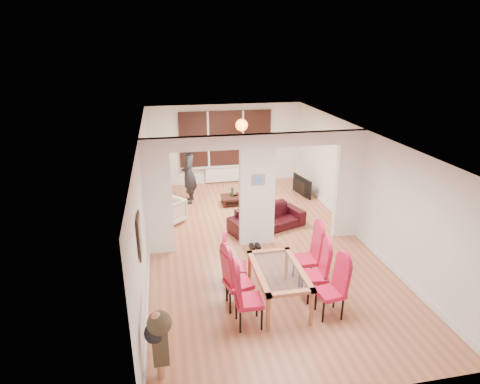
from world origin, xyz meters
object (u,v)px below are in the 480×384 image
object	(u,v)px
dining_chair_rb	(315,273)
armchair	(168,211)
dining_chair_rc	(307,256)
bowl	(234,194)
dining_chair_lb	(238,279)
coffee_table	(241,200)
person	(189,173)
dining_chair_lc	(235,264)
sofa	(267,218)
bottle	(232,192)
dining_table	(278,286)
television	(299,186)
dining_chair_ra	(330,289)
dining_chair_la	(249,297)

from	to	relation	value
dining_chair_rb	armchair	distance (m)	4.61
dining_chair_rc	bowl	world-z (taller)	dining_chair_rc
dining_chair_lb	coffee_table	size ratio (longest dim) A/B	0.99
armchair	person	xyz separation A→B (m)	(0.66, 1.36, 0.56)
dining_chair_lc	dining_chair_rb	distance (m)	1.48
sofa	armchair	xyz separation A→B (m)	(-2.43, 0.83, 0.05)
dining_chair_lc	dining_chair_rb	world-z (taller)	dining_chair_rb
bottle	dining_table	bearing A→B (deg)	-90.18
armchair	television	xyz separation A→B (m)	(4.00, 1.28, -0.04)
dining_chair_lc	dining_chair_ra	distance (m)	1.82
dining_chair_lb	bottle	xyz separation A→B (m)	(0.73, 4.72, -0.15)
dining_chair_la	dining_chair_ra	xyz separation A→B (m)	(1.41, -0.02, -0.02)
armchair	bowl	bearing A→B (deg)	76.50
coffee_table	bowl	distance (m)	0.25
dining_chair_ra	coffee_table	size ratio (longest dim) A/B	0.94
dining_chair_lb	dining_chair_lc	size ratio (longest dim) A/B	1.06
dining_chair_rc	sofa	xyz separation A→B (m)	(-0.14, 2.46, -0.29)
bowl	dining_chair_rc	bearing A→B (deg)	-81.48
dining_chair_lc	bottle	size ratio (longest dim) A/B	3.62
dining_chair_lb	dining_chair_ra	world-z (taller)	dining_chair_lb
person	television	bearing A→B (deg)	97.35
dining_chair_la	television	world-z (taller)	dining_chair_la
sofa	television	size ratio (longest dim) A/B	1.92
person	armchair	bearing A→B (deg)	-17.02
person	dining_chair_la	bearing A→B (deg)	14.23
dining_chair_lc	coffee_table	xyz separation A→B (m)	(0.93, 4.18, -0.40)
dining_chair_ra	dining_chair_rb	distance (m)	0.53
armchair	television	world-z (taller)	armchair
dining_chair_lc	person	distance (m)	4.65
armchair	person	distance (m)	1.61
dining_chair_rc	coffee_table	world-z (taller)	dining_chair_rc
bottle	dining_chair_rc	bearing A→B (deg)	-80.29
dining_chair_lc	bottle	xyz separation A→B (m)	(0.68, 4.15, -0.12)
dining_chair_rb	bottle	size ratio (longest dim) A/B	3.66
dining_chair_ra	television	distance (m)	5.81
dining_chair_ra	dining_chair_la	bearing A→B (deg)	170.71
dining_table	dining_chair_lb	bearing A→B (deg)	176.73
television	bottle	xyz separation A→B (m)	(-2.14, -0.38, 0.11)
dining_chair_la	dining_chair_rc	world-z (taller)	dining_chair_rc
dining_chair_la	sofa	world-z (taller)	dining_chair_la
dining_chair_lb	dining_chair_la	bearing A→B (deg)	-95.92
sofa	bowl	bearing A→B (deg)	85.16
person	dining_chair_ra	bearing A→B (deg)	27.61
bowl	coffee_table	bearing A→B (deg)	-27.77
dining_chair_rb	sofa	distance (m)	3.02
dining_chair_lb	sofa	bearing A→B (deg)	52.43
dining_chair_rc	television	bearing A→B (deg)	72.94
dining_chair_la	armchair	world-z (taller)	dining_chair_la
person	bottle	bearing A→B (deg)	77.73
bowl	armchair	bearing A→B (deg)	-151.90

